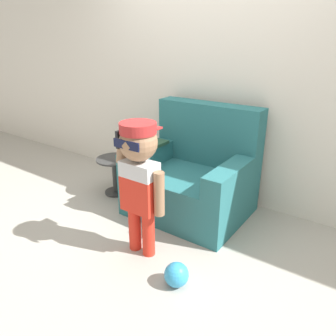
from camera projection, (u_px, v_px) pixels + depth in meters
name	position (u px, v px, depth m)	size (l,w,h in m)	color
ground_plane	(165.00, 220.00, 3.07)	(10.00, 10.00, 0.00)	#ADA89E
wall_back	(212.00, 70.00, 3.19)	(10.00, 0.05, 2.60)	silver
armchair	(193.00, 176.00, 3.15)	(1.08, 0.87, 1.01)	#286B70
person_child	(140.00, 170.00, 2.37)	(0.43, 0.32, 1.06)	red
side_table	(115.00, 172.00, 3.52)	(0.39, 0.39, 0.40)	#333333
toy_ball	(176.00, 275.00, 2.25)	(0.17, 0.17, 0.17)	#3399D1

